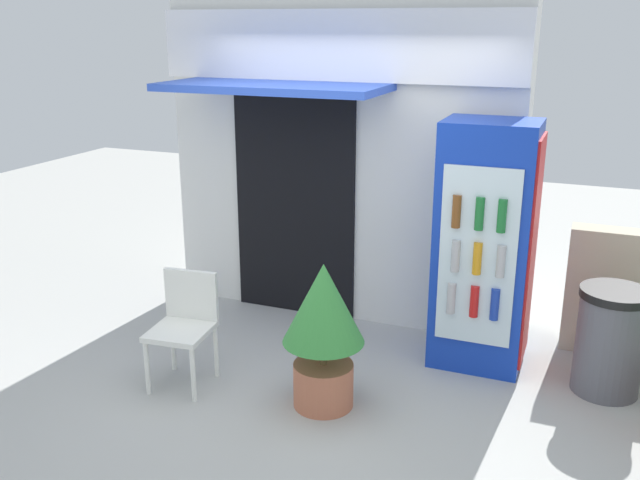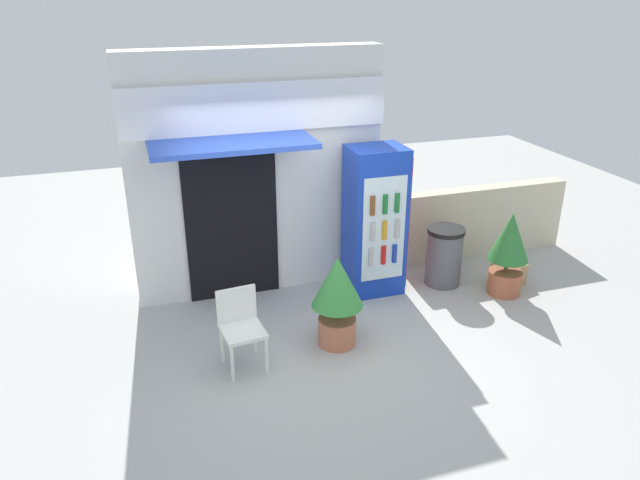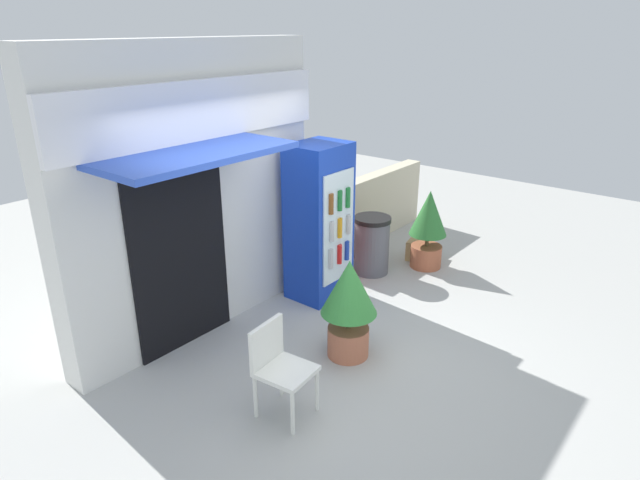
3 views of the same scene
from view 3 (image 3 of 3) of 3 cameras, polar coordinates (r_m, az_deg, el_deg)
The scene contains 9 objects.
ground at distance 5.60m, azimuth 0.71°, elevation -12.89°, with size 16.00×16.00×0.00m, color #B2B2AD.
storefront_building at distance 5.81m, azimuth -12.97°, elevation 5.02°, with size 3.15×1.16×3.06m.
drink_cooler at distance 6.56m, azimuth -0.03°, elevation 1.87°, with size 0.71×0.62×1.91m.
plastic_chair at distance 4.78m, azimuth -4.37°, elevation -12.65°, with size 0.46×0.48×0.84m.
potted_plant_near_shop at distance 5.44m, azimuth 3.04°, elevation -6.31°, with size 0.57×0.57×1.06m.
potted_plant_curbside at distance 7.61m, azimuth 11.22°, elevation 1.61°, with size 0.51×0.51×1.10m.
trash_bin at distance 7.41m, azimuth 5.41°, elevation -0.49°, with size 0.50×0.50×0.79m.
stone_boundary_wall at distance 8.49m, azimuth 5.14°, elevation 3.28°, with size 2.65×0.23×1.04m, color beige.
cardboard_box at distance 8.05m, azimuth 10.32°, elevation -0.90°, with size 0.40×0.30×0.28m, color tan.
Camera 3 is at (-3.64, -2.85, 3.17)m, focal length 30.69 mm.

